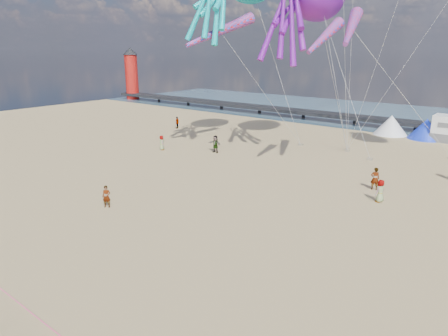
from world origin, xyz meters
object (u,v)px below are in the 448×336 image
lighthouse (132,77)px  windsock_right (324,37)px  tent_white (391,125)px  beachgoer_6 (162,143)px  standing_person (107,196)px  beachgoer_5 (375,179)px  sandbag_a (300,145)px  beachgoer_4 (215,144)px  windsock_left (220,31)px  tent_blue (426,129)px  beachgoer_0 (380,191)px  sandbag_b (370,159)px  windsock_mid (351,28)px  beachgoer_3 (177,123)px  sandbag_e (347,150)px

lighthouse → windsock_right: windsock_right is taller
tent_white → beachgoer_6: bearing=-125.6°
standing_person → beachgoer_5: 19.52m
standing_person → sandbag_a: standing_person is taller
standing_person → sandbag_a: bearing=48.1°
beachgoer_4 → windsock_left: (0.52, 0.20, 10.91)m
tent_blue → sandbag_a: 15.79m
beachgoer_0 → beachgoer_6: size_ratio=1.04×
beachgoer_0 → sandbag_b: beachgoer_0 is taller
sandbag_a → beachgoer_5: bearing=-40.0°
windsock_left → windsock_mid: windsock_left is taller
windsock_right → lighthouse: bearing=160.2°
beachgoer_3 → sandbag_a: bearing=72.1°
windsock_left → windsock_mid: size_ratio=1.32×
beachgoer_0 → beachgoer_4: 18.09m
lighthouse → sandbag_a: bearing=-18.7°
beachgoer_5 → windsock_mid: bearing=-57.0°
sandbag_e → sandbag_a: bearing=-171.5°
standing_person → beachgoer_3: beachgoer_3 is taller
tent_white → windsock_right: (0.50, -21.87, 9.86)m
standing_person → beachgoer_0: 18.70m
lighthouse → sandbag_e: size_ratio=18.00×
sandbag_a → windsock_right: windsock_right is taller
beachgoer_4 → windsock_right: (11.86, -1.55, 10.17)m
tent_white → beachgoer_0: 24.74m
windsock_right → sandbag_b: bearing=84.6°
tent_white → beachgoer_0: size_ratio=2.49×
sandbag_a → windsock_right: size_ratio=0.11×
standing_person → windsock_left: (-3.13, 16.08, 11.05)m
beachgoer_0 → sandbag_e: (-7.28, 12.39, -0.69)m
beachgoer_0 → sandbag_b: 11.28m
tent_white → windsock_left: bearing=-118.3°
tent_white → beachgoer_4: 23.29m
windsock_mid → windsock_right: windsock_mid is taller
tent_blue → windsock_right: bearing=-99.1°
lighthouse → windsock_mid: size_ratio=1.55×
beachgoer_3 → beachgoer_6: size_ratio=1.02×
windsock_left → lighthouse: bearing=169.6°
lighthouse → beachgoer_3: (30.46, -17.51, -3.71)m
sandbag_b → beachgoer_6: bearing=-152.9°
beachgoer_6 → beachgoer_3: bearing=-26.4°
beachgoer_4 → standing_person: bearing=-71.9°
windsock_mid → sandbag_a: bearing=120.2°
sandbag_e → standing_person: bearing=-105.4°
beachgoer_5 → sandbag_b: 8.71m
beachgoer_5 → windsock_left: 19.48m
beachgoer_3 → beachgoer_4: beachgoer_4 is taller
beachgoer_3 → sandbag_a: (17.65, 1.25, -0.68)m
tent_blue → standing_person: (-11.71, -36.21, -0.45)m
windsock_mid → sandbag_e: bearing=92.8°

